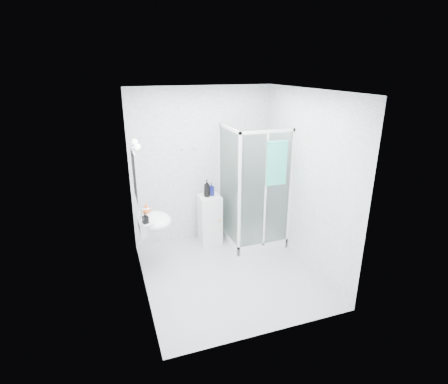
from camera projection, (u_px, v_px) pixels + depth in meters
name	position (u px, v px, depth m)	size (l,w,h in m)	color
room	(229.00, 190.00, 4.71)	(2.40, 2.60, 2.60)	white
shower_enclosure	(250.00, 219.00, 5.89)	(0.90, 0.95, 2.00)	white
wall_basin	(153.00, 221.00, 4.97)	(0.46, 0.56, 0.35)	white
mirror	(135.00, 175.00, 4.67)	(0.02, 0.60, 0.70)	white
vanity_lights	(136.00, 144.00, 4.54)	(0.10, 0.40, 0.08)	silver
wall_hooks	(188.00, 149.00, 5.64)	(0.23, 0.06, 0.03)	silver
storage_cabinet	(210.00, 219.00, 5.93)	(0.35, 0.38, 0.85)	silver
hand_towel	(277.00, 162.00, 5.24)	(0.32, 0.05, 0.68)	#30B79B
shampoo_bottle_a	(207.00, 188.00, 5.72)	(0.11, 0.11, 0.29)	black
shampoo_bottle_b	(211.00, 189.00, 5.79)	(0.10, 0.10, 0.21)	#0D1053
soap_dispenser_orange	(146.00, 209.00, 5.03)	(0.12, 0.12, 0.16)	orange
soap_dispenser_black	(145.00, 218.00, 4.73)	(0.07, 0.07, 0.16)	black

